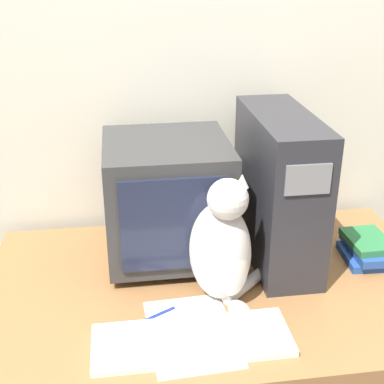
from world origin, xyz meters
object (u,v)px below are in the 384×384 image
(computer_tower, at_px, (278,188))
(keyboard, at_px, (192,340))
(pen, at_px, (151,318))
(crt_monitor, at_px, (167,199))
(cat, at_px, (223,248))
(book_stack, at_px, (368,249))

(computer_tower, distance_m, keyboard, 0.54)
(computer_tower, bearing_deg, pen, -145.88)
(crt_monitor, relative_size, computer_tower, 0.80)
(crt_monitor, relative_size, pen, 2.81)
(keyboard, bearing_deg, cat, 59.18)
(keyboard, distance_m, book_stack, 0.68)
(keyboard, height_order, cat, cat)
(cat, xyz_separation_m, pen, (-0.20, -0.07, -0.15))
(crt_monitor, xyz_separation_m, pen, (-0.08, -0.32, -0.19))
(cat, distance_m, book_stack, 0.52)
(keyboard, height_order, pen, keyboard)
(keyboard, distance_m, cat, 0.26)
(crt_monitor, bearing_deg, book_stack, -10.52)
(crt_monitor, height_order, cat, crt_monitor)
(keyboard, bearing_deg, crt_monitor, 91.86)
(computer_tower, xyz_separation_m, keyboard, (-0.32, -0.38, -0.22))
(crt_monitor, bearing_deg, cat, -63.65)
(crt_monitor, distance_m, cat, 0.28)
(book_stack, height_order, pen, book_stack)
(crt_monitor, height_order, pen, crt_monitor)
(computer_tower, bearing_deg, crt_monitor, 172.62)
(pen, bearing_deg, keyboard, -49.09)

